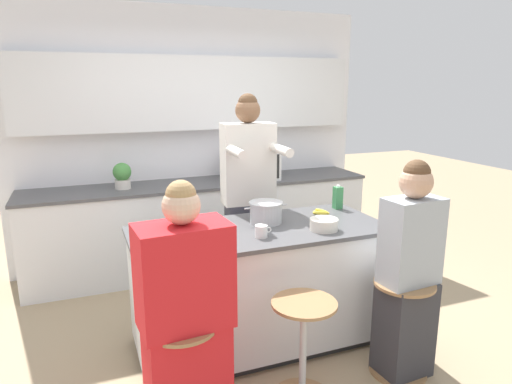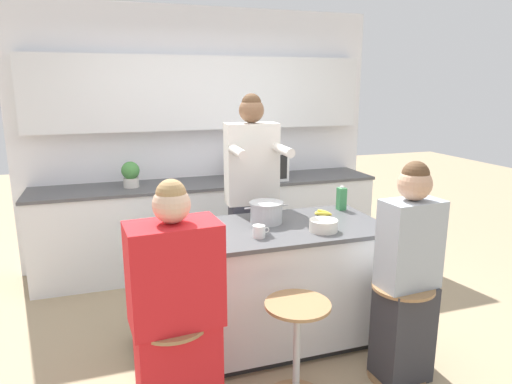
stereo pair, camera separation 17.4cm
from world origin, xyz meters
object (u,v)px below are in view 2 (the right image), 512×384
Objects in this scene: cooking_pot at (266,212)px; kitchen_island at (259,286)px; person_cooking at (252,204)px; potted_plant at (131,174)px; fruit_bowl at (323,225)px; bar_stool_leftmost at (174,369)px; juice_carton at (341,199)px; banana_bunch at (322,213)px; bar_stool_rightmost at (400,326)px; microwave at (258,165)px; person_seated_near at (407,282)px; bar_stool_center at (297,346)px; coffee_cup_near at (259,231)px; person_wrapped_blanket at (177,318)px.

kitchen_island is at bearing -129.04° from cooking_pot.
potted_plant is (-0.93, 1.00, 0.14)m from person_cooking.
cooking_pot reaches higher than fruit_bowl.
bar_stool_leftmost is 1.91m from juice_carton.
kitchen_island is 10.69× the size of banana_bunch.
potted_plant reaches higher than juice_carton.
microwave is at bearing 95.52° from bar_stool_rightmost.
juice_carton reaches higher than kitchen_island.
person_seated_near is at bearing -60.82° from person_cooking.
bar_stool_center is 5.60× the size of coffee_cup_near.
juice_carton is at bearing 18.17° from kitchen_island.
bar_stool_center is 1.02m from cooking_pot.
fruit_bowl reaches higher than kitchen_island.
person_cooking is at bearing 56.03° from bar_stool_leftmost.
bar_stool_rightmost is at bearing -93.78° from juice_carton.
juice_carton is (0.87, 0.45, 0.05)m from coffee_cup_near.
coffee_cup_near is 0.59× the size of juice_carton.
person_cooking is 0.63m from banana_bunch.
juice_carton is 0.36× the size of microwave.
bar_stool_rightmost is 0.45× the size of person_seated_near.
kitchen_island is 2.79× the size of bar_stool_rightmost.
cooking_pot is at bearing 83.54° from bar_stool_center.
kitchen_island is 1.00× the size of person_cooking.
kitchen_island is 0.53m from coffee_cup_near.
person_cooking is (0.14, 0.60, 0.46)m from kitchen_island.
person_seated_near is 0.89m from banana_bunch.
bar_stool_leftmost is 1.63m from banana_bunch.
fruit_bowl is 0.37m from banana_bunch.
microwave reaches higher than juice_carton.
microwave is at bearing 71.69° from kitchen_island.
bar_stool_leftmost is 1.00× the size of bar_stool_center.
bar_stool_leftmost is 1.19× the size of microwave.
cooking_pot is 1.69× the size of fruit_bowl.
coffee_cup_near is (-0.47, 0.01, 0.00)m from fruit_bowl.
microwave is (0.52, 2.27, 0.71)m from bar_stool_center.
bar_stool_center is 1.42m from person_cooking.
microwave is (1.23, 2.27, 0.40)m from person_wrapped_blanket.
potted_plant reaches higher than bar_stool_leftmost.
bar_stool_center is 0.86m from fruit_bowl.
person_wrapped_blanket is at bearing -141.55° from coffee_cup_near.
person_wrapped_blanket is 8.43× the size of banana_bunch.
kitchen_island is 0.70m from bar_stool_center.
person_wrapped_blanket is 0.99× the size of person_seated_near.
person_wrapped_blanket is at bearing -179.77° from bar_stool_rightmost.
juice_carton reaches higher than cooking_pot.
person_cooking reaches higher than cooking_pot.
person_seated_near is 1.01m from juice_carton.
juice_carton reaches higher than fruit_bowl.
fruit_bowl is at bearing 50.86° from bar_stool_center.
cooking_pot is 1.97× the size of banana_bunch.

